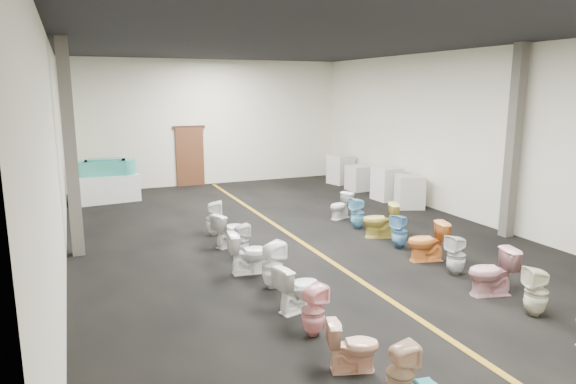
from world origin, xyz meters
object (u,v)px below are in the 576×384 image
display_table (107,188)px  toilet_left_2 (353,346)px  toilet_right_2 (536,292)px  toilet_left_8 (229,230)px  toilet_right_8 (358,213)px  appliance_crate_d (340,169)px  toilet_left_7 (241,241)px  toilet_right_9 (341,206)px  toilet_left_6 (249,253)px  toilet_left_4 (298,288)px  toilet_right_3 (492,272)px  toilet_left_1 (401,373)px  toilet_left_9 (214,218)px  appliance_crate_b (387,184)px  bathtub (105,168)px  toilet_left_3 (313,311)px  toilet_right_4 (456,255)px  toilet_right_7 (380,220)px  toilet_right_5 (427,242)px  appliance_crate_a (410,192)px  appliance_crate_c (359,178)px  toilet_left_5 (272,265)px  toilet_right_6 (399,231)px

display_table → toilet_left_2: display_table is taller
toilet_right_2 → toilet_left_8: bearing=-128.9°
display_table → toilet_right_8: size_ratio=2.39×
appliance_crate_d → toilet_left_7: 8.98m
appliance_crate_d → toilet_right_9: appliance_crate_d is taller
display_table → toilet_left_6: size_ratio=2.33×
toilet_left_2 → toilet_left_4: size_ratio=0.86×
appliance_crate_d → toilet_right_3: appliance_crate_d is taller
toilet_left_8 → toilet_right_8: size_ratio=0.97×
toilet_left_1 → toilet_left_9: size_ratio=0.85×
appliance_crate_b → toilet_left_6: bearing=-143.4°
bathtub → toilet_left_3: bathtub is taller
toilet_left_4 → toilet_right_9: bearing=-49.4°
toilet_left_3 → toilet_left_6: 2.78m
toilet_right_4 → toilet_left_3: bearing=-73.8°
toilet_right_2 → toilet_right_7: size_ratio=0.95×
toilet_left_7 → toilet_right_5: toilet_right_5 is taller
toilet_left_2 → toilet_right_3: 3.59m
appliance_crate_a → toilet_left_6: bearing=-151.3°
toilet_right_2 → appliance_crate_c: bearing=-176.4°
appliance_crate_b → toilet_left_5: (-6.02, -5.46, -0.09)m
toilet_right_4 → appliance_crate_c: bearing=160.2°
bathtub → toilet_right_8: size_ratio=2.35×
bathtub → toilet_right_7: 8.82m
toilet_left_4 → display_table: bearing=-1.3°
toilet_left_5 → toilet_right_9: bearing=-56.8°
toilet_left_8 → toilet_right_2: 6.31m
toilet_right_5 → toilet_right_8: toilet_right_5 is taller
toilet_left_6 → toilet_right_8: size_ratio=1.02×
toilet_right_4 → toilet_right_5: 0.87m
toilet_left_6 → toilet_right_8: bearing=-54.3°
toilet_left_1 → toilet_left_3: 1.84m
toilet_left_8 → toilet_right_3: (3.34, -4.44, 0.03)m
toilet_right_5 → toilet_right_8: (-0.03, 2.72, -0.02)m
toilet_left_1 → toilet_right_5: toilet_right_5 is taller
toilet_left_2 → appliance_crate_c: bearing=-13.6°
toilet_left_6 → toilet_right_6: size_ratio=1.05×
toilet_left_2 → toilet_right_4: bearing=-40.6°
appliance_crate_d → toilet_left_8: appliance_crate_d is taller
appliance_crate_a → toilet_left_6: size_ratio=1.20×
toilet_left_3 → toilet_right_3: size_ratio=0.92×
appliance_crate_c → toilet_right_3: bearing=-106.8°
toilet_left_2 → toilet_right_2: toilet_right_2 is taller
bathtub → toilet_left_8: bearing=-64.0°
appliance_crate_a → toilet_left_7: 6.47m
toilet_right_2 → toilet_right_4: (0.09, 1.92, -0.01)m
toilet_left_6 → toilet_right_6: toilet_left_6 is taller
toilet_left_1 → bathtub: bearing=12.8°
toilet_right_8 → toilet_right_4: bearing=-0.1°
toilet_left_8 → toilet_right_9: (3.51, 1.21, -0.03)m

